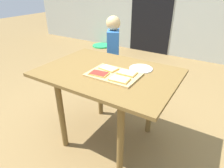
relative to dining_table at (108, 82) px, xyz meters
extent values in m
plane|color=olive|center=(0.00, 0.00, -0.64)|extent=(16.00, 16.00, 0.00)
cube|color=black|center=(-0.73, 2.82, 0.36)|extent=(0.90, 0.02, 2.00)
cube|color=brown|center=(0.00, 0.00, 0.09)|extent=(1.15, 0.81, 0.03)
cylinder|color=brown|center=(-0.30, -0.30, -0.28)|extent=(0.05, 0.05, 0.71)
cylinder|color=brown|center=(0.30, -0.30, -0.28)|extent=(0.05, 0.05, 0.71)
cylinder|color=brown|center=(-0.30, 0.30, -0.28)|extent=(0.05, 0.05, 0.71)
cylinder|color=brown|center=(0.30, 0.30, -0.28)|extent=(0.05, 0.05, 0.71)
cube|color=tan|center=(0.08, -0.04, 0.11)|extent=(0.41, 0.28, 0.01)
cube|color=tan|center=(0.00, 0.02, 0.12)|extent=(0.16, 0.12, 0.01)
cube|color=beige|center=(0.00, 0.02, 0.13)|extent=(0.14, 0.10, 0.00)
cube|color=tan|center=(-0.01, -0.11, 0.12)|extent=(0.16, 0.11, 0.01)
cube|color=red|center=(-0.01, -0.11, 0.13)|extent=(0.14, 0.10, 0.00)
cube|color=tan|center=(0.18, 0.01, 0.12)|extent=(0.15, 0.10, 0.01)
cube|color=beige|center=(0.18, 0.01, 0.13)|extent=(0.14, 0.09, 0.00)
cube|color=tan|center=(0.18, -0.12, 0.12)|extent=(0.16, 0.11, 0.01)
cube|color=beige|center=(0.18, -0.12, 0.13)|extent=(0.14, 0.10, 0.00)
cylinder|color=white|center=(0.22, 0.19, 0.11)|extent=(0.20, 0.20, 0.01)
cylinder|color=navy|center=(-0.45, 0.83, -0.36)|extent=(0.09, 0.09, 0.55)
cylinder|color=navy|center=(-0.38, 0.70, -0.36)|extent=(0.09, 0.09, 0.55)
cube|color=blue|center=(-0.41, 0.77, 0.09)|extent=(0.24, 0.28, 0.34)
sphere|color=#E0B778|center=(-0.41, 0.77, 0.34)|extent=(0.17, 0.17, 0.17)
cylinder|color=#23AC5B|center=(-1.87, 2.60, -0.62)|extent=(0.44, 0.44, 0.03)
camera|label=1|loc=(0.82, -1.26, 0.77)|focal=31.06mm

